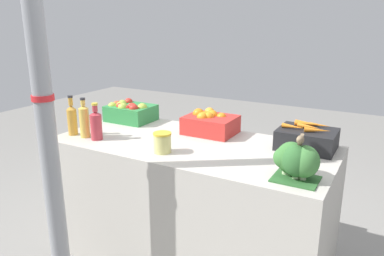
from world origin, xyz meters
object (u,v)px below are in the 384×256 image
apple_crate (130,111)px  pickle_jar (162,142)px  juice_bottle_amber (72,119)px  carrot_crate (307,138)px  orange_crate (210,123)px  sparrow_bird (300,140)px  juice_bottle_ruby (96,124)px  broccoli_pile (295,160)px  juice_bottle_golden (84,120)px  support_pole (45,119)px

apple_crate → pickle_jar: apple_crate is taller
juice_bottle_amber → carrot_crate: bearing=18.5°
orange_crate → sparrow_bird: 0.90m
apple_crate → carrot_crate: size_ratio=1.00×
orange_crate → juice_bottle_ruby: juice_bottle_ruby is taller
apple_crate → juice_bottle_ruby: bearing=-77.6°
broccoli_pile → juice_bottle_golden: juice_bottle_golden is taller
juice_bottle_golden → juice_bottle_ruby: size_ratio=1.10×
apple_crate → juice_bottle_ruby: 0.49m
support_pole → juice_bottle_ruby: support_pole is taller
support_pole → pickle_jar: (0.37, 0.50, -0.21)m
support_pole → juice_bottle_amber: (-0.36, 0.50, -0.16)m
juice_bottle_amber → sparrow_bird: (1.53, -0.01, 0.10)m
support_pole → juice_bottle_amber: size_ratio=8.11×
broccoli_pile → orange_crate: bearing=145.8°
orange_crate → juice_bottle_amber: bearing=-148.5°
support_pole → carrot_crate: size_ratio=6.52×
broccoli_pile → juice_bottle_ruby: juice_bottle_ruby is taller
support_pole → pickle_jar: bearing=53.3°
juice_bottle_amber → juice_bottle_golden: (0.11, 0.00, 0.00)m
broccoli_pile → juice_bottle_amber: juice_bottle_amber is taller
juice_bottle_ruby → pickle_jar: 0.52m
pickle_jar → juice_bottle_ruby: bearing=-179.8°
juice_bottle_amber → juice_bottle_ruby: (0.22, -0.00, -0.01)m
broccoli_pile → juice_bottle_golden: (-1.39, -0.01, 0.02)m
juice_bottle_ruby → sparrow_bird: (1.31, -0.01, 0.11)m
support_pole → carrot_crate: bearing=41.8°
apple_crate → juice_bottle_ruby: size_ratio=1.39×
apple_crate → broccoli_pile: size_ratio=1.44×
support_pole → carrot_crate: support_pole is taller
support_pole → juice_bottle_golden: support_pole is taller
broccoli_pile → juice_bottle_golden: size_ratio=0.88×
broccoli_pile → juice_bottle_amber: (-1.51, -0.01, 0.02)m
broccoli_pile → juice_bottle_ruby: (-1.29, -0.01, 0.01)m
carrot_crate → juice_bottle_ruby: size_ratio=1.39×
apple_crate → broccoli_pile: broccoli_pile is taller
apple_crate → sparrow_bird: 1.51m
broccoli_pile → juice_bottle_golden: bearing=-179.6°
support_pole → juice_bottle_ruby: 0.55m
apple_crate → pickle_jar: (0.62, -0.48, -0.01)m
sparrow_bird → support_pole: bearing=-73.0°
broccoli_pile → juice_bottle_ruby: size_ratio=0.96×
orange_crate → broccoli_pile: size_ratio=1.44×
juice_bottle_amber → juice_bottle_ruby: 0.22m
support_pole → juice_bottle_golden: 0.58m
orange_crate → juice_bottle_golden: 0.84m
carrot_crate → sparrow_bird: bearing=-82.1°
orange_crate → sparrow_bird: bearing=-34.5°
apple_crate → carrot_crate: (1.35, 0.01, -0.01)m
support_pole → sparrow_bird: bearing=22.6°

